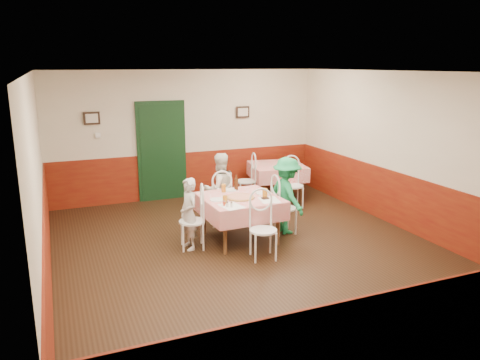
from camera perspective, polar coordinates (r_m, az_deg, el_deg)
name	(u,v)px	position (r m, az deg, el deg)	size (l,w,h in m)	color
floor	(250,251)	(7.59, 1.25, -8.61)	(7.00, 7.00, 0.00)	black
ceiling	(251,72)	(7.01, 1.38, 13.04)	(7.00, 7.00, 0.00)	white
back_wall	(187,135)	(10.42, -6.43, 5.53)	(6.00, 0.10, 2.80)	beige
front_wall	(413,245)	(4.32, 20.33, -7.42)	(6.00, 0.10, 2.80)	beige
left_wall	(39,184)	(6.60, -23.31, -0.44)	(0.10, 7.00, 2.80)	beige
right_wall	(406,152)	(8.79, 19.58, 3.24)	(0.10, 7.00, 2.80)	beige
wainscot_back	(189,174)	(10.58, -6.27, 0.69)	(6.00, 0.03, 1.00)	maroon
wainscot_front	(403,337)	(4.72, 19.24, -17.60)	(6.00, 0.03, 1.00)	maroon
wainscot_left	(47,249)	(6.86, -22.46, -7.73)	(0.03, 7.00, 1.00)	maroon
wainscot_right	(401,201)	(8.98, 19.05, -2.41)	(0.03, 7.00, 1.00)	maroon
door	(162,152)	(10.29, -9.51, 3.34)	(0.96, 0.06, 2.10)	black
picture_left	(92,118)	(9.96, -17.63, 7.19)	(0.32, 0.03, 0.26)	black
picture_right	(243,112)	(10.74, 0.33, 8.29)	(0.32, 0.03, 0.26)	black
thermostat	(98,135)	(10.01, -16.91, 5.25)	(0.10, 0.03, 0.10)	white
main_table	(240,219)	(7.91, 0.00, -4.75)	(1.22, 1.22, 0.77)	red
second_table	(277,181)	(10.42, 4.53, -0.17)	(1.12, 1.12, 0.77)	red
chair_left	(192,221)	(7.59, -5.87, -5.05)	(0.42, 0.42, 0.90)	white
chair_right	(284,208)	(8.26, 5.38, -3.45)	(0.42, 0.42, 0.90)	white
chair_far	(221,201)	(8.63, -2.36, -2.63)	(0.42, 0.42, 0.90)	white
chair_near	(263,230)	(7.16, 2.85, -6.16)	(0.42, 0.42, 0.90)	white
chair_second_a	(246,181)	(10.10, 0.73, -0.15)	(0.42, 0.42, 0.90)	white
chair_second_b	(293,186)	(9.76, 6.51, -0.74)	(0.42, 0.42, 0.90)	white
pizza	(240,197)	(7.71, 0.05, -2.12)	(0.45, 0.45, 0.03)	#B74723
plate_left	(217,200)	(7.62, -2.77, -2.41)	(0.25, 0.25, 0.01)	white
plate_right	(263,193)	(8.00, 2.81, -1.61)	(0.25, 0.25, 0.01)	white
plate_far	(229,190)	(8.18, -1.30, -1.24)	(0.25, 0.25, 0.01)	white
glass_a	(225,200)	(7.39, -1.84, -2.42)	(0.07, 0.07, 0.14)	#BF7219
glass_b	(265,193)	(7.74, 3.06, -1.61)	(0.08, 0.08, 0.15)	#BF7219
glass_c	(224,188)	(8.07, -2.00, -0.99)	(0.08, 0.08, 0.14)	#BF7219
beer_bottle	(236,183)	(8.19, -0.46, -0.40)	(0.07, 0.07, 0.25)	#381C0A
shaker_a	(227,204)	(7.23, -1.56, -2.99)	(0.04, 0.04, 0.09)	silver
shaker_b	(231,205)	(7.22, -1.06, -3.02)	(0.04, 0.04, 0.09)	silver
shaker_c	(224,203)	(7.29, -1.95, -2.84)	(0.04, 0.04, 0.09)	#B23319
menu_left	(231,206)	(7.29, -1.09, -3.19)	(0.30, 0.40, 0.00)	white
menu_right	(269,200)	(7.64, 3.58, -2.42)	(0.30, 0.40, 0.00)	white
wallet	(265,198)	(7.69, 3.09, -2.22)	(0.11, 0.09, 0.02)	black
diner_left	(189,214)	(7.53, -6.25, -4.13)	(0.43, 0.28, 1.17)	gray
diner_far	(220,189)	(8.61, -2.50, -1.11)	(0.66, 0.51, 1.35)	gray
diner_right	(287,195)	(8.22, 5.72, -1.89)	(0.88, 0.50, 1.35)	gray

